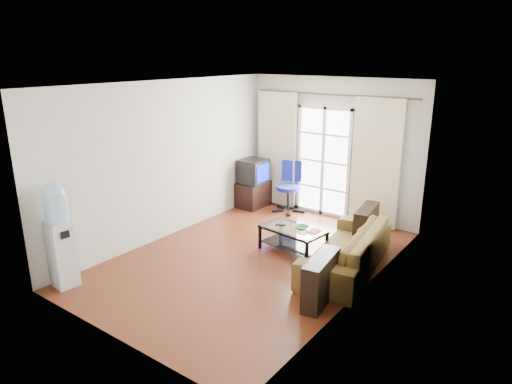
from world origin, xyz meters
TOP-DOWN VIEW (x-y plane):
  - floor at (0.00, 0.00)m, footprint 5.20×5.20m
  - ceiling at (0.00, 0.00)m, footprint 5.20×5.20m
  - wall_back at (0.00, 2.60)m, footprint 3.60×0.02m
  - wall_front at (0.00, -2.60)m, footprint 3.60×0.02m
  - wall_left at (-1.80, 0.00)m, footprint 0.02×5.20m
  - wall_right at (1.80, 0.00)m, footprint 0.02×5.20m
  - french_door at (-0.15, 2.54)m, footprint 1.16×0.06m
  - curtain_rod at (0.00, 2.50)m, footprint 3.30×0.04m
  - curtain_left at (-1.20, 2.48)m, footprint 0.90×0.07m
  - curtain_right at (0.95, 2.48)m, footprint 0.90×0.07m
  - radiator at (0.80, 2.50)m, footprint 0.64×0.12m
  - sofa at (1.33, 0.58)m, footprint 2.43×1.48m
  - coffee_table at (0.37, 0.60)m, footprint 1.09×0.71m
  - bowl at (0.51, 0.64)m, footprint 0.23×0.23m
  - book at (0.64, 0.66)m, footprint 0.19×0.23m
  - remote at (0.14, 0.59)m, footprint 0.17×0.12m
  - tv_stand at (-1.53, 2.11)m, footprint 0.48×0.72m
  - crt_tv at (-1.53, 2.07)m, footprint 0.55×0.54m
  - task_chair at (-0.77, 2.28)m, footprint 0.87×0.87m
  - water_cooler at (-1.60, -2.22)m, footprint 0.34×0.33m

SIDE VIEW (x-z plane):
  - floor at x=0.00m, z-range 0.00..0.00m
  - tv_stand at x=-1.53m, z-range 0.00..0.53m
  - coffee_table at x=0.37m, z-range 0.06..0.48m
  - task_chair at x=-0.77m, z-range -0.21..0.81m
  - sofa at x=1.33m, z-range 0.00..0.64m
  - radiator at x=0.80m, z-range 0.01..0.65m
  - remote at x=0.14m, z-range 0.42..0.44m
  - book at x=0.64m, z-range 0.42..0.44m
  - bowl at x=0.51m, z-range 0.42..0.47m
  - crt_tv at x=-1.53m, z-range 0.53..1.02m
  - water_cooler at x=-1.60m, z-range 0.03..1.51m
  - french_door at x=-0.15m, z-range 0.00..2.15m
  - curtain_left at x=-1.20m, z-range 0.02..2.38m
  - curtain_right at x=0.95m, z-range 0.02..2.38m
  - wall_back at x=0.00m, z-range 0.00..2.70m
  - wall_front at x=0.00m, z-range 0.00..2.70m
  - wall_left at x=-1.80m, z-range 0.00..2.70m
  - wall_right at x=1.80m, z-range 0.00..2.70m
  - curtain_rod at x=0.00m, z-range 2.36..2.40m
  - ceiling at x=0.00m, z-range 2.70..2.70m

